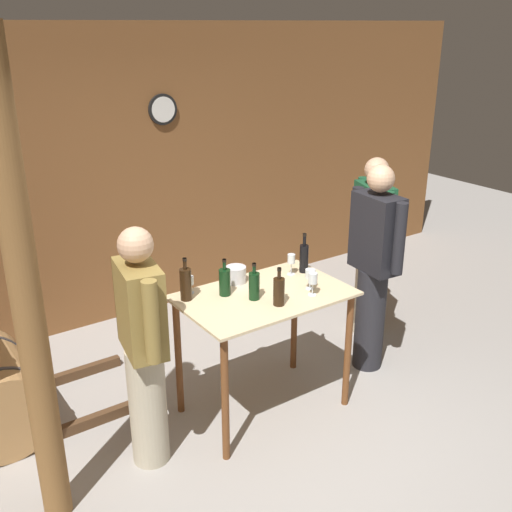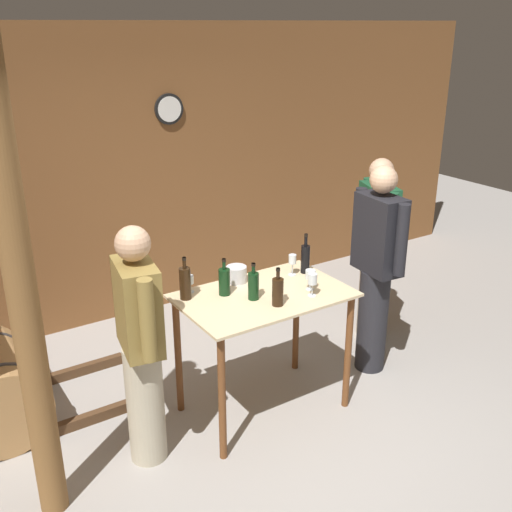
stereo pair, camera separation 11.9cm
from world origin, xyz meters
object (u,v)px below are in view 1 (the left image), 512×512
wine_glass_far_side (291,260)px  person_host (371,244)px  wine_glass_near_center (313,279)px  wine_bottle_right (279,291)px  person_visitor_bearded (143,345)px  wooden_post (27,304)px  wine_bottle_left (225,281)px  person_visitor_with_scarf (374,265)px  wine_bottle_far_right (304,257)px  wine_bottle_center (254,285)px  wine_glass_near_right (310,274)px  ice_bucket (236,275)px  wine_bottle_far_left (186,284)px  wine_glass_near_left (190,281)px

wine_glass_far_side → person_host: (1.10, 0.26, -0.19)m
wine_glass_near_center → wine_bottle_right: bearing=177.9°
wine_bottle_right → person_visitor_bearded: 0.94m
wooden_post → person_host: wooden_post is taller
wine_glass_near_center → person_visitor_bearded: bearing=171.9°
wooden_post → person_visitor_bearded: (0.65, 0.10, -0.50)m
wine_bottle_left → person_visitor_with_scarf: bearing=-6.8°
wine_bottle_far_right → person_visitor_bearded: person_visitor_bearded is taller
wine_bottle_right → person_host: person_host is taller
wine_bottle_center → wine_glass_near_center: wine_bottle_center is taller
wine_glass_near_center → wine_glass_near_right: wine_glass_near_center is taller
wine_glass_near_center → person_host: person_host is taller
ice_bucket → wine_bottle_far_right: bearing=-13.9°
wine_glass_near_center → wine_bottle_far_left: bearing=149.9°
wine_bottle_left → wine_glass_far_side: size_ratio=1.65×
wine_glass_near_right → person_visitor_with_scarf: 0.76m
ice_bucket → person_visitor_with_scarf: person_visitor_with_scarf is taller
wine_glass_near_center → ice_bucket: bearing=122.9°
wine_bottle_left → wine_glass_near_center: 0.60m
wine_bottle_right → wine_bottle_left: bearing=122.1°
wine_glass_far_side → person_visitor_bearded: person_visitor_bearded is taller
wine_glass_near_center → wine_bottle_left: bearing=144.8°
wine_bottle_far_right → wine_glass_near_right: (-0.16, -0.27, -0.01)m
wine_glass_far_side → person_visitor_bearded: bearing=-171.2°
wine_bottle_far_right → wine_glass_near_center: bearing=-120.7°
wine_bottle_left → person_visitor_bearded: bearing=-165.8°
person_host → person_visitor_with_scarf: size_ratio=0.96×
wine_bottle_left → wine_bottle_center: bearing=-53.8°
wine_glass_near_left → person_visitor_bearded: (-0.52, -0.34, -0.17)m
wine_bottle_far_right → ice_bucket: size_ratio=2.06×
wine_bottle_far_left → wine_bottle_right: size_ratio=1.14×
wine_bottle_left → wine_glass_near_left: (-0.18, 0.16, -0.01)m
wine_bottle_far_left → wine_glass_near_left: (0.07, 0.08, -0.03)m
wine_bottle_left → wine_bottle_far_right: (0.70, 0.01, 0.02)m
person_host → person_visitor_with_scarf: (-0.41, -0.44, 0.04)m
wine_bottle_right → wine_glass_near_left: wine_bottle_right is taller
wine_glass_near_center → person_host: (1.20, 0.63, -0.19)m
wine_bottle_left → person_visitor_bearded: (-0.70, -0.18, -0.18)m
wine_glass_far_side → wine_glass_near_left: bearing=169.6°
wine_glass_near_right → wine_bottle_far_left: bearing=156.7°
wooden_post → wine_glass_far_side: 1.99m
wooden_post → wine_bottle_right: wooden_post is taller
wine_bottle_center → wine_bottle_far_right: wine_bottle_far_right is taller
wine_bottle_center → wine_glass_near_center: size_ratio=1.59×
wine_bottle_center → ice_bucket: bearing=79.8°
wine_bottle_right → wine_glass_near_center: (0.28, -0.01, 0.02)m
wine_glass_near_left → wine_glass_far_side: wine_glass_far_side is taller
wooden_post → person_visitor_with_scarf: size_ratio=1.58×
wine_glass_near_center → person_visitor_bearded: 1.22m
wooden_post → wine_bottle_right: 1.60m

